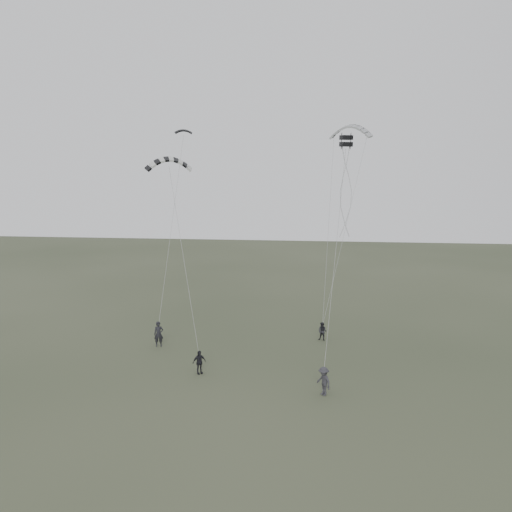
# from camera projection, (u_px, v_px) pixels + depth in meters

# --- Properties ---
(ground) EXTENTS (140.00, 140.00, 0.00)m
(ground) POSITION_uv_depth(u_px,v_px,m) (228.00, 374.00, 33.59)
(ground) COLOR #343C28
(ground) RESTS_ON ground
(flyer_left) EXTENTS (0.83, 0.66, 1.98)m
(flyer_left) POSITION_uv_depth(u_px,v_px,m) (159.00, 334.00, 38.83)
(flyer_left) COLOR black
(flyer_left) RESTS_ON ground
(flyer_right) EXTENTS (0.90, 0.81, 1.50)m
(flyer_right) POSITION_uv_depth(u_px,v_px,m) (322.00, 331.00, 40.24)
(flyer_right) COLOR black
(flyer_right) RESTS_ON ground
(flyer_center) EXTENTS (0.99, 0.88, 1.61)m
(flyer_center) POSITION_uv_depth(u_px,v_px,m) (199.00, 362.00, 33.47)
(flyer_center) COLOR black
(flyer_center) RESTS_ON ground
(flyer_far) EXTENTS (1.22, 1.31, 1.78)m
(flyer_far) POSITION_uv_depth(u_px,v_px,m) (324.00, 381.00, 30.19)
(flyer_far) COLOR #2D2C32
(flyer_far) RESTS_ON ground
(kite_dark_small) EXTENTS (1.55, 1.03, 0.60)m
(kite_dark_small) POSITION_uv_depth(u_px,v_px,m) (183.00, 130.00, 42.36)
(kite_dark_small) COLOR black
(kite_dark_small) RESTS_ON flyer_left
(kite_pale_large) EXTENTS (3.93, 2.48, 1.72)m
(kite_pale_large) POSITION_uv_depth(u_px,v_px,m) (350.00, 126.00, 43.67)
(kite_pale_large) COLOR #9B9D9F
(kite_pale_large) RESTS_ON flyer_right
(kite_striped) EXTENTS (3.44, 2.37, 1.45)m
(kite_striped) POSITION_uv_depth(u_px,v_px,m) (169.00, 159.00, 35.37)
(kite_striped) COLOR black
(kite_striped) RESTS_ON flyer_center
(kite_box) EXTENTS (0.91, 0.93, 0.78)m
(kite_box) POSITION_uv_depth(u_px,v_px,m) (346.00, 141.00, 33.32)
(kite_box) COLOR black
(kite_box) RESTS_ON flyer_far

